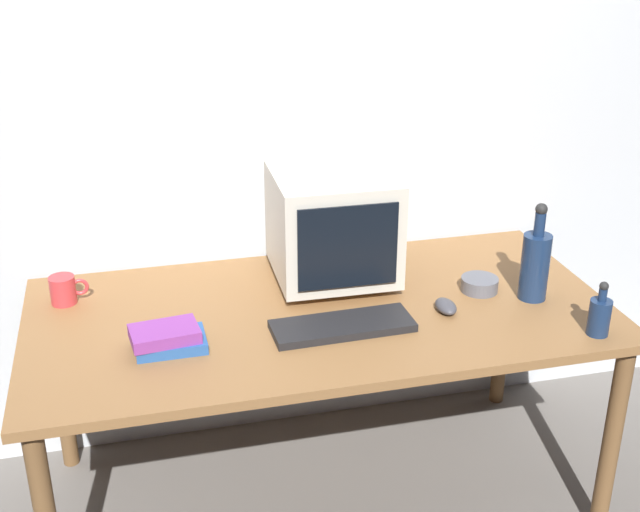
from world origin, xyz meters
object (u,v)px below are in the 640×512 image
Objects in this scene: crt_monitor at (333,226)px; bottle_short at (600,315)px; book_stack at (168,338)px; bottle_tall at (535,263)px; computer_mouse at (446,306)px; mug at (64,290)px; keyboard at (342,326)px; cd_spindle at (480,284)px.

crt_monitor is 0.86m from bottle_short.
crt_monitor is 0.67m from book_stack.
bottle_tall is at bearing -25.90° from crt_monitor.
computer_mouse is 0.45m from bottle_short.
bottle_tall reaches higher than book_stack.
computer_mouse is at bearing -47.45° from crt_monitor.
mug is at bearing 128.92° from book_stack.
bottle_tall is (0.64, 0.06, 0.11)m from keyboard.
computer_mouse is 0.19m from cd_spindle.
bottle_tall reaches higher than bottle_short.
bottle_short reaches higher than mug.
bottle_tall is (0.30, 0.02, 0.10)m from computer_mouse.
cd_spindle is at bearing 14.12° from keyboard.
keyboard is at bearing -1.75° from book_stack.
keyboard is at bearing -25.26° from mug.
book_stack is 1.01m from cd_spindle.
mug is (-0.86, 0.04, -0.15)m from crt_monitor.
crt_monitor is 1.24× the size of bottle_tall.
computer_mouse is at bearing 147.71° from bottle_short.
bottle_tall is 1.15m from book_stack.
bottle_tall reaches higher than computer_mouse.
bottle_short is at bearing -57.96° from cd_spindle.
bottle_tall is (0.58, -0.28, -0.07)m from crt_monitor.
computer_mouse is 0.83× the size of cd_spindle.
cd_spindle reaches higher than keyboard.
crt_monitor is at bearing 154.10° from bottle_tall.
keyboard is 0.65m from bottle_tall.
keyboard is at bearing -164.19° from cd_spindle.
computer_mouse is at bearing 3.83° from keyboard.
bottle_tall is 0.19m from cd_spindle.
computer_mouse is at bearing -16.84° from mug.
bottle_tall is 1.89× the size of bottle_short.
mug reaches higher than computer_mouse.
bottle_short is 1.41× the size of cd_spindle.
computer_mouse is at bearing -145.86° from cd_spindle.
crt_monitor reaches higher than bottle_short.
mug reaches higher than cd_spindle.
mug is at bearing 177.38° from crt_monitor.
keyboard is 2.49× the size of bottle_short.
computer_mouse is (0.28, -0.31, -0.17)m from crt_monitor.
keyboard is at bearing -174.01° from computer_mouse.
keyboard is at bearing -99.79° from crt_monitor.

